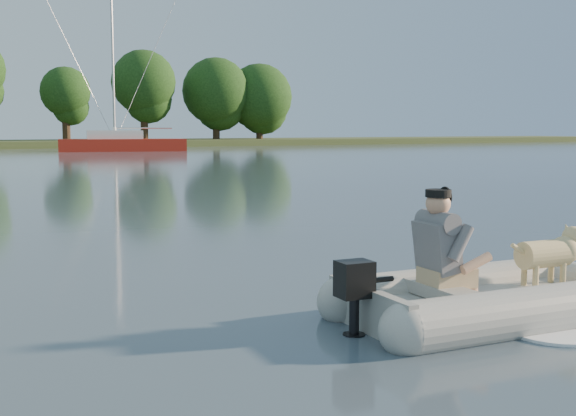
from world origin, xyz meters
TOP-DOWN VIEW (x-y plane):
  - water at (0.00, 0.00)m, footprint 160.00×160.00m
  - dinghy at (0.80, -0.65)m, footprint 4.34×3.09m
  - man at (0.19, -0.55)m, footprint 0.69×0.61m
  - dog at (1.38, -0.66)m, footprint 0.85×0.37m
  - outboard_motor at (-0.67, -0.51)m, footprint 0.39×0.29m
  - sailboat at (12.08, 46.89)m, footprint 9.40×4.78m

SIDE VIEW (x-z plane):
  - water at x=0.00m, z-range 0.00..0.00m
  - outboard_motor at x=-0.67m, z-range -0.07..0.63m
  - dog at x=1.38m, z-range 0.18..0.74m
  - dinghy at x=0.80m, z-range -0.10..1.14m
  - sailboat at x=12.08m, z-range -5.65..6.74m
  - man at x=0.19m, z-range 0.21..1.17m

